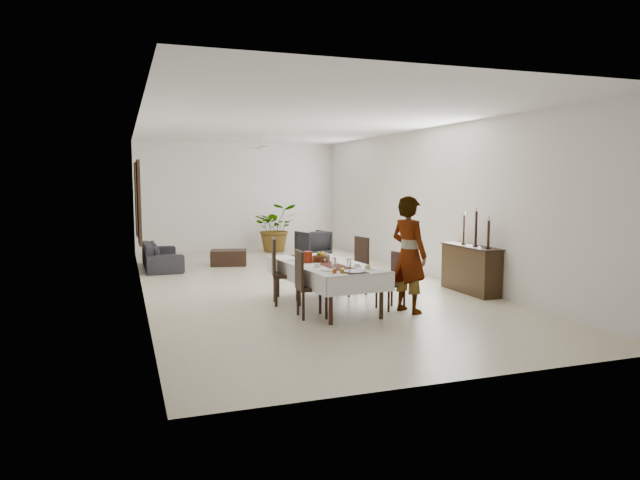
{
  "coord_description": "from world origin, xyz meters",
  "views": [
    {
      "loc": [
        -3.32,
        -10.96,
        2.09
      ],
      "look_at": [
        -0.07,
        -1.64,
        1.05
      ],
      "focal_mm": 32.0,
      "sensor_mm": 36.0,
      "label": 1
    }
  ],
  "objects_px": {
    "dining_table_top": "(325,265)",
    "sideboard_body": "(470,270)",
    "red_pitcher": "(308,257)",
    "sofa": "(162,256)",
    "woman": "(409,255)"
  },
  "relations": [
    {
      "from": "dining_table_top",
      "to": "sideboard_body",
      "type": "xyz_separation_m",
      "value": [
        2.97,
        0.27,
        -0.27
      ]
    },
    {
      "from": "red_pitcher",
      "to": "sofa",
      "type": "height_order",
      "value": "red_pitcher"
    },
    {
      "from": "sideboard_body",
      "to": "woman",
      "type": "bearing_deg",
      "value": -150.56
    },
    {
      "from": "woman",
      "to": "dining_table_top",
      "type": "bearing_deg",
      "value": 35.68
    },
    {
      "from": "woman",
      "to": "sofa",
      "type": "xyz_separation_m",
      "value": [
        -3.39,
        5.96,
        -0.62
      ]
    },
    {
      "from": "woman",
      "to": "sofa",
      "type": "relative_size",
      "value": 0.89
    },
    {
      "from": "woman",
      "to": "sofa",
      "type": "height_order",
      "value": "woman"
    },
    {
      "from": "dining_table_top",
      "to": "sideboard_body",
      "type": "relative_size",
      "value": 1.63
    },
    {
      "from": "sideboard_body",
      "to": "sofa",
      "type": "height_order",
      "value": "sideboard_body"
    },
    {
      "from": "dining_table_top",
      "to": "red_pitcher",
      "type": "bearing_deg",
      "value": 149.04
    },
    {
      "from": "dining_table_top",
      "to": "sideboard_body",
      "type": "height_order",
      "value": "sideboard_body"
    },
    {
      "from": "sideboard_body",
      "to": "sofa",
      "type": "bearing_deg",
      "value": 136.78
    },
    {
      "from": "dining_table_top",
      "to": "sofa",
      "type": "relative_size",
      "value": 1.11
    },
    {
      "from": "dining_table_top",
      "to": "red_pitcher",
      "type": "relative_size",
      "value": 12.0
    },
    {
      "from": "woman",
      "to": "sofa",
      "type": "distance_m",
      "value": 6.88
    }
  ]
}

